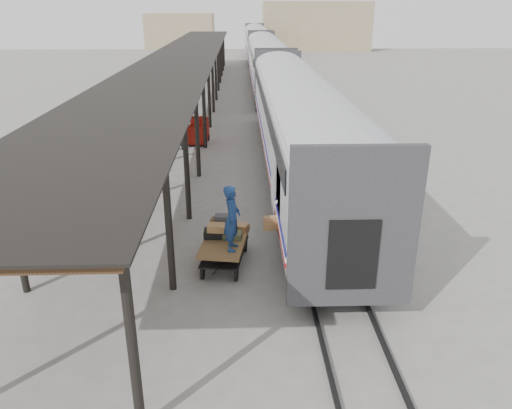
{
  "coord_description": "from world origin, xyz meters",
  "views": [
    {
      "loc": [
        0.6,
        -14.3,
        7.49
      ],
      "look_at": [
        1.07,
        0.1,
        1.7
      ],
      "focal_mm": 35.0,
      "sensor_mm": 36.0,
      "label": 1
    }
  ],
  "objects_px": {
    "baggage_cart": "(225,245)",
    "pedestrian": "(180,136)",
    "porter": "(232,218)",
    "luggage_tug": "(198,132)"
  },
  "relations": [
    {
      "from": "pedestrian",
      "to": "porter",
      "type": "bearing_deg",
      "value": 105.41
    },
    {
      "from": "pedestrian",
      "to": "baggage_cart",
      "type": "bearing_deg",
      "value": 104.97
    },
    {
      "from": "baggage_cart",
      "to": "pedestrian",
      "type": "relative_size",
      "value": 1.67
    },
    {
      "from": "luggage_tug",
      "to": "baggage_cart",
      "type": "bearing_deg",
      "value": -73.94
    },
    {
      "from": "baggage_cart",
      "to": "luggage_tug",
      "type": "bearing_deg",
      "value": 106.15
    },
    {
      "from": "baggage_cart",
      "to": "porter",
      "type": "relative_size",
      "value": 1.31
    },
    {
      "from": "baggage_cart",
      "to": "porter",
      "type": "xyz_separation_m",
      "value": [
        0.25,
        -0.65,
        1.19
      ]
    },
    {
      "from": "baggage_cart",
      "to": "pedestrian",
      "type": "bearing_deg",
      "value": 110.78
    },
    {
      "from": "porter",
      "to": "pedestrian",
      "type": "xyz_separation_m",
      "value": [
        -3.06,
        13.88,
        -1.07
      ]
    },
    {
      "from": "luggage_tug",
      "to": "porter",
      "type": "xyz_separation_m",
      "value": [
        2.14,
        -15.28,
        1.18
      ]
    }
  ]
}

